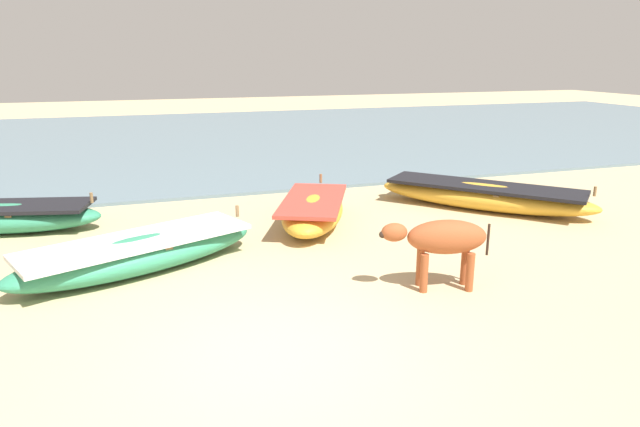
{
  "coord_description": "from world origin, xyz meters",
  "views": [
    {
      "loc": [
        -1.28,
        -5.58,
        3.3
      ],
      "look_at": [
        1.72,
        3.46,
        0.6
      ],
      "focal_mm": 31.42,
      "sensor_mm": 36.0,
      "label": 1
    }
  ],
  "objects_px": {
    "fishing_boat_0": "(484,196)",
    "cow_adult_rust": "(443,240)",
    "fishing_boat_1": "(5,217)",
    "fishing_boat_3": "(139,253)",
    "fishing_boat_5": "(313,211)"
  },
  "relations": [
    {
      "from": "fishing_boat_3",
      "to": "cow_adult_rust",
      "type": "xyz_separation_m",
      "value": [
        4.17,
        -2.11,
        0.45
      ]
    },
    {
      "from": "fishing_boat_0",
      "to": "fishing_boat_1",
      "type": "xyz_separation_m",
      "value": [
        -9.74,
        1.48,
        -0.01
      ]
    },
    {
      "from": "fishing_boat_3",
      "to": "fishing_boat_5",
      "type": "distance_m",
      "value": 3.66
    },
    {
      "from": "fishing_boat_0",
      "to": "cow_adult_rust",
      "type": "relative_size",
      "value": 2.71
    },
    {
      "from": "fishing_boat_3",
      "to": "cow_adult_rust",
      "type": "height_order",
      "value": "cow_adult_rust"
    },
    {
      "from": "fishing_boat_0",
      "to": "fishing_boat_3",
      "type": "distance_m",
      "value": 7.49
    },
    {
      "from": "fishing_boat_1",
      "to": "fishing_boat_5",
      "type": "distance_m",
      "value": 5.95
    },
    {
      "from": "fishing_boat_1",
      "to": "fishing_boat_3",
      "type": "xyz_separation_m",
      "value": [
        2.41,
        -2.97,
        0.0
      ]
    },
    {
      "from": "cow_adult_rust",
      "to": "fishing_boat_0",
      "type": "bearing_deg",
      "value": -116.38
    },
    {
      "from": "fishing_boat_1",
      "to": "fishing_boat_3",
      "type": "bearing_deg",
      "value": -37.24
    },
    {
      "from": "fishing_boat_1",
      "to": "fishing_boat_5",
      "type": "height_order",
      "value": "fishing_boat_5"
    },
    {
      "from": "fishing_boat_1",
      "to": "cow_adult_rust",
      "type": "height_order",
      "value": "cow_adult_rust"
    },
    {
      "from": "fishing_boat_0",
      "to": "fishing_boat_5",
      "type": "height_order",
      "value": "fishing_boat_5"
    },
    {
      "from": "fishing_boat_3",
      "to": "cow_adult_rust",
      "type": "relative_size",
      "value": 2.62
    },
    {
      "from": "fishing_boat_3",
      "to": "fishing_boat_5",
      "type": "relative_size",
      "value": 1.29
    }
  ]
}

